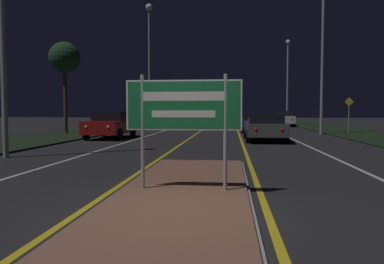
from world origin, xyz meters
name	(u,v)px	position (x,y,z in m)	size (l,w,h in m)	color
ground_plane	(171,216)	(0.00, 0.00, 0.00)	(160.00, 160.00, 0.00)	#232326
median_island	(184,192)	(0.00, 1.44, 0.04)	(2.43, 8.23, 0.10)	#999993
verge_left	(83,132)	(-9.50, 20.00, 0.04)	(5.00, 100.00, 0.08)	black
verge_right	(364,134)	(9.50, 20.00, 0.04)	(5.00, 100.00, 0.08)	black
centre_line_yellow_left	(203,130)	(-1.41, 25.00, 0.00)	(0.12, 70.00, 0.01)	gold
centre_line_yellow_right	(238,130)	(1.41, 25.00, 0.00)	(0.12, 70.00, 0.01)	gold
lane_line_white_left	(169,129)	(-4.20, 25.00, 0.00)	(0.12, 70.00, 0.01)	silver
lane_line_white_right	(273,130)	(4.20, 25.00, 0.00)	(0.12, 70.00, 0.01)	silver
edge_line_white_left	(133,129)	(-7.20, 25.00, 0.00)	(0.10, 70.00, 0.01)	silver
edge_line_white_right	(311,130)	(7.20, 25.00, 0.00)	(0.10, 70.00, 0.01)	silver
highway_sign	(183,110)	(0.00, 1.43, 1.55)	(2.11, 0.07, 2.09)	#9E9E99
streetlight_left_far	(149,45)	(-6.13, 26.52, 7.19)	(0.60, 0.60, 10.64)	#9E9E99
streetlight_right_near	(323,24)	(6.67, 19.57, 7.05)	(0.55, 0.55, 10.93)	#9E9E99
streetlight_right_far	(288,73)	(6.58, 33.66, 5.38)	(0.47, 0.47, 8.71)	#9E9E99
car_receding_0	(265,126)	(2.57, 14.02, 0.74)	(2.01, 4.58, 1.38)	#4C514C
car_receding_1	(254,122)	(2.55, 21.80, 0.73)	(1.93, 4.79, 1.36)	navy
car_receding_2	(282,118)	(5.96, 32.55, 0.81)	(1.97, 4.80, 1.54)	silver
car_receding_3	(244,117)	(2.62, 44.56, 0.70)	(1.99, 4.69, 1.30)	maroon
car_approaching_0	(111,125)	(-5.82, 15.09, 0.77)	(2.00, 4.45, 1.47)	maroon
warning_sign	(349,111)	(8.78, 20.88, 1.50)	(0.60, 0.06, 2.36)	#9E9E99
roadside_palm_left	(65,59)	(-9.84, 18.08, 4.90)	(1.98, 1.98, 5.89)	#4C3823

